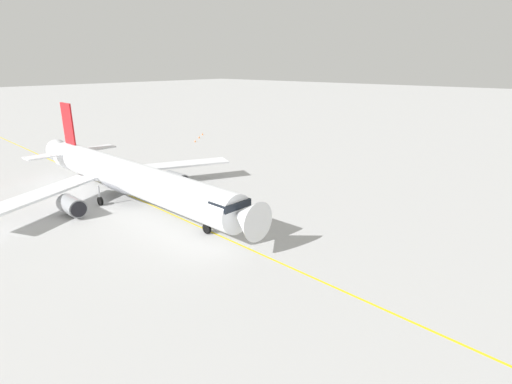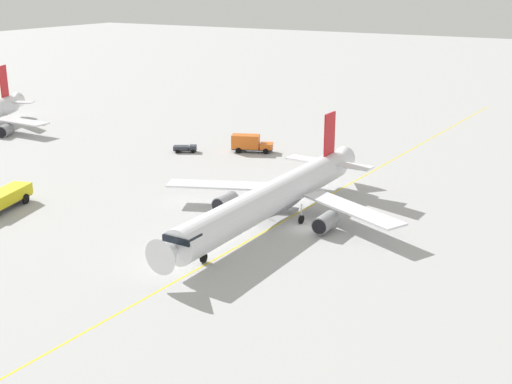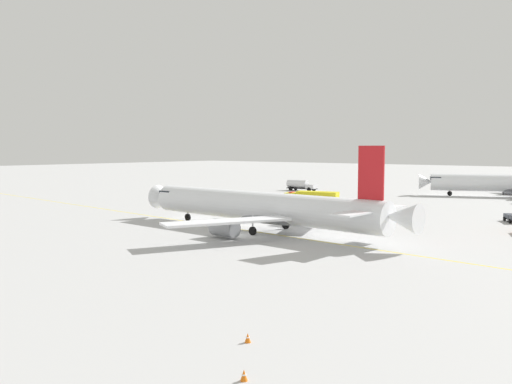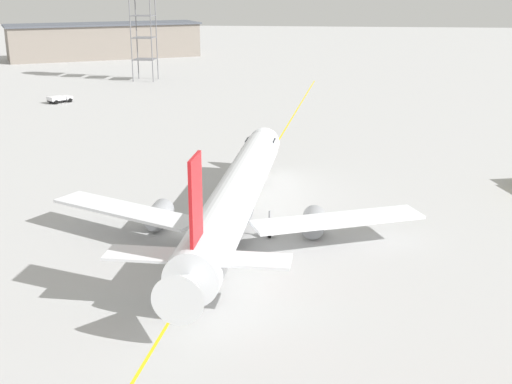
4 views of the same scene
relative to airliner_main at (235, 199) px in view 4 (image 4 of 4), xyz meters
The scene contains 5 objects.
ground_plane 5.56m from the airliner_main, behind, with size 600.00×600.00×0.00m, color #B2B2B2.
airliner_main is the anchor object (origin of this frame).
pushback_tug_truck 78.51m from the airliner_main, 123.54° to the left, with size 4.51×4.91×1.30m.
terminal_shed 155.74m from the airliner_main, 112.63° to the left, with size 58.09×42.03×10.35m.
taxiway_centreline 3.91m from the airliner_main, 112.14° to the left, with size 12.28×197.13×0.01m.
Camera 4 is at (12.87, -58.77, 22.54)m, focal length 47.04 mm.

